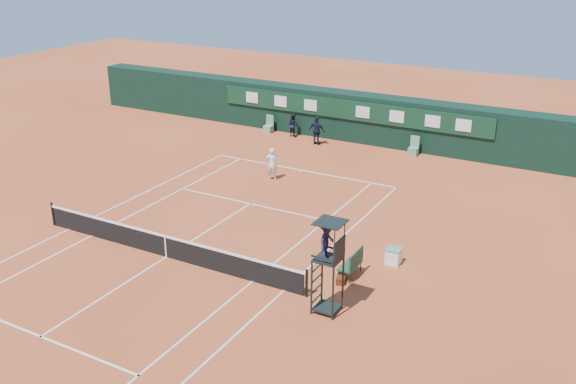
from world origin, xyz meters
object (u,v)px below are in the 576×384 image
Objects in this scene: tennis_net at (166,246)px; player at (272,164)px; player_bench at (353,262)px; cooler at (394,256)px; umpire_chair at (328,248)px.

player reaches higher than tennis_net.
player_bench is 1.86× the size of cooler.
tennis_net and player_bench have the same top height.
player_bench is at bearing 94.35° from umpire_chair.
player is at bearing 136.25° from player_bench.
player reaches higher than cooler.
umpire_chair is at bearing -85.65° from player_bench.
player reaches higher than player_bench.
umpire_chair is at bearing -4.00° from tennis_net.
player is at bearing 146.77° from cooler.
cooler is at bearing 79.90° from umpire_chair.
tennis_net is 3.77× the size of umpire_chair.
umpire_chair is 2.85× the size of player_bench.
umpire_chair is 3.28m from player_bench.
player_bench is (7.25, 2.17, 0.09)m from tennis_net.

